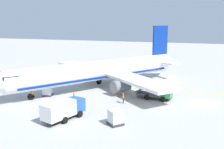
# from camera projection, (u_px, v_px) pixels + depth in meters

# --- Properties ---
(airliner_foreground) EXTENTS (35.99, 30.71, 11.90)m
(airliner_foreground) POSITION_uv_depth(u_px,v_px,m) (102.00, 71.00, 50.76)
(airliner_foreground) COLOR white
(airliner_foreground) RESTS_ON ground
(service_truck_fuel) EXTENTS (6.59, 3.90, 2.65)m
(service_truck_fuel) POSITION_uv_depth(u_px,v_px,m) (63.00, 109.00, 34.26)
(service_truck_fuel) COLOR #2659A5
(service_truck_fuel) RESTS_ON ground
(service_truck_baggage) EXTENTS (2.89, 6.47, 2.59)m
(service_truck_baggage) POSITION_uv_depth(u_px,v_px,m) (160.00, 93.00, 43.19)
(service_truck_baggage) COLOR #338C3F
(service_truck_baggage) RESTS_ON ground
(cargo_container_near) EXTENTS (2.51, 2.51, 1.98)m
(cargo_container_near) POSITION_uv_depth(u_px,v_px,m) (157.00, 83.00, 51.42)
(cargo_container_near) COLOR #333338
(cargo_container_near) RESTS_ON ground
(cargo_container_mid) EXTENTS (2.01, 2.01, 2.03)m
(cargo_container_mid) POSITION_uv_depth(u_px,v_px,m) (47.00, 91.00, 45.40)
(cargo_container_mid) COLOR #333338
(cargo_container_mid) RESTS_ON ground
(cargo_container_far) EXTENTS (2.41, 2.41, 2.06)m
(cargo_container_far) POSITION_uv_depth(u_px,v_px,m) (115.00, 117.00, 32.70)
(cargo_container_far) COLOR #333338
(cargo_container_far) RESTS_ON ground
(crew_marshaller) EXTENTS (0.62, 0.31, 1.69)m
(crew_marshaller) POSITION_uv_depth(u_px,v_px,m) (123.00, 97.00, 41.26)
(crew_marshaller) COLOR #191E33
(crew_marshaller) RESTS_ON ground
(crew_loader_left) EXTENTS (0.63, 0.24, 1.72)m
(crew_loader_left) POSITION_uv_depth(u_px,v_px,m) (140.00, 88.00, 47.18)
(crew_loader_left) COLOR #191E33
(crew_loader_left) RESTS_ON ground
(crew_loader_right) EXTENTS (0.53, 0.45, 1.71)m
(crew_loader_right) POSITION_uv_depth(u_px,v_px,m) (74.00, 96.00, 41.94)
(crew_loader_right) COLOR #191E33
(crew_loader_right) RESTS_ON ground
(crew_supervisor) EXTENTS (0.27, 0.63, 1.70)m
(crew_supervisor) POSITION_uv_depth(u_px,v_px,m) (31.00, 94.00, 43.15)
(crew_supervisor) COLOR #191E33
(crew_supervisor) RESTS_ON ground
(apron_guide_line) EXTENTS (0.30, 60.00, 0.01)m
(apron_guide_line) POSITION_uv_depth(u_px,v_px,m) (127.00, 87.00, 51.74)
(apron_guide_line) COLOR yellow
(apron_guide_line) RESTS_ON ground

